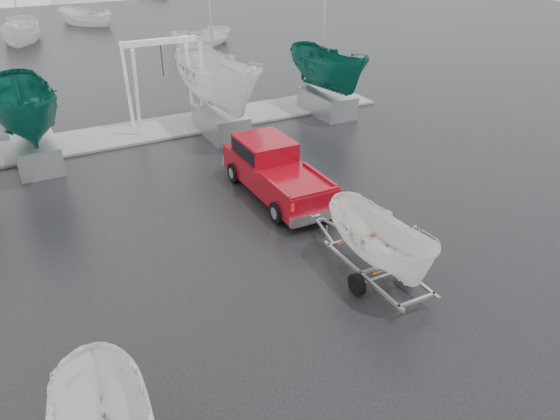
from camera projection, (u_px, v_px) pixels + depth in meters
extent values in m
plane|color=black|center=(177.00, 302.00, 14.12)|extent=(120.00, 120.00, 0.00)
cube|color=gray|center=(81.00, 142.00, 24.18)|extent=(30.00, 3.00, 0.12)
cube|color=maroon|center=(277.00, 177.00, 19.22)|extent=(1.94, 5.42, 0.88)
cube|color=maroon|center=(265.00, 149.00, 19.66)|extent=(1.75, 2.17, 0.79)
cube|color=black|center=(265.00, 148.00, 19.64)|extent=(1.78, 1.93, 0.51)
cube|color=silver|center=(317.00, 217.00, 17.21)|extent=(1.88, 0.20, 0.33)
cylinder|color=black|center=(235.00, 173.00, 20.42)|extent=(0.29, 0.75, 0.74)
cylinder|color=black|center=(276.00, 164.00, 21.14)|extent=(0.29, 0.75, 0.74)
cylinder|color=black|center=(278.00, 212.00, 17.66)|extent=(0.29, 0.75, 0.74)
cylinder|color=black|center=(324.00, 201.00, 18.38)|extent=(0.29, 0.75, 0.74)
cube|color=#93969B|center=(361.00, 273.00, 14.49)|extent=(0.14, 3.60, 0.08)
cube|color=#93969B|center=(394.00, 263.00, 14.94)|extent=(0.14, 3.60, 0.08)
cylinder|color=#93969B|center=(382.00, 276.00, 14.63)|extent=(1.60, 0.10, 0.08)
cylinder|color=black|center=(357.00, 285.00, 14.30)|extent=(0.19, 0.60, 0.60)
cylinder|color=black|center=(405.00, 269.00, 14.95)|extent=(0.19, 0.60, 0.60)
imported|color=silver|center=(385.00, 199.00, 13.73)|extent=(1.56, 1.60, 4.08)
cube|color=#E04A07|center=(362.00, 237.00, 15.08)|extent=(1.55, 0.07, 0.03)
cube|color=#E04A07|center=(398.00, 266.00, 13.83)|extent=(1.55, 0.07, 0.03)
imported|color=silver|center=(94.00, 403.00, 7.61)|extent=(1.97, 2.00, 4.61)
cylinder|color=silver|center=(137.00, 95.00, 23.70)|extent=(0.16, 0.58, 3.99)
cylinder|color=silver|center=(127.00, 86.00, 24.95)|extent=(0.16, 0.58, 3.99)
cylinder|color=silver|center=(202.00, 86.00, 24.96)|extent=(0.16, 0.58, 3.99)
cylinder|color=silver|center=(190.00, 78.00, 26.20)|extent=(0.16, 0.58, 3.99)
cube|color=silver|center=(160.00, 42.00, 24.01)|extent=(3.30, 0.25, 0.25)
cube|color=#93969B|center=(37.00, 152.00, 21.72)|extent=(1.60, 3.20, 1.10)
imported|color=#0A4C40|center=(15.00, 59.00, 19.99)|extent=(2.35, 2.41, 6.24)
cube|color=#93969B|center=(221.00, 123.00, 24.86)|extent=(1.60, 3.20, 1.10)
imported|color=silver|center=(216.00, 32.00, 22.98)|extent=(2.59, 2.66, 6.89)
cube|color=#93969B|center=(327.00, 103.00, 27.58)|extent=(1.60, 3.20, 1.10)
imported|color=#0A4C40|center=(330.00, 32.00, 25.94)|extent=(2.20, 2.26, 5.85)
imported|color=silver|center=(24.00, 41.00, 44.29)|extent=(3.32, 3.38, 7.40)
imported|color=silver|center=(202.00, 46.00, 42.64)|extent=(2.72, 2.68, 5.64)
imported|color=silver|center=(86.00, 25.00, 51.12)|extent=(3.30, 3.32, 6.24)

